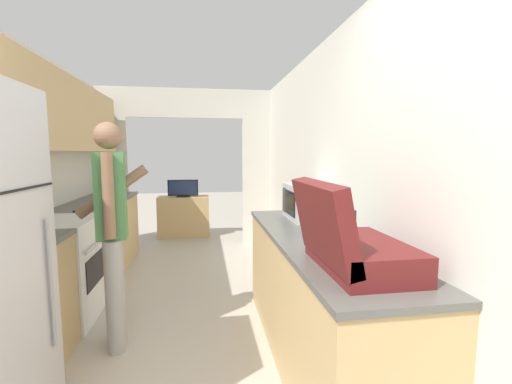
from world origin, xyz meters
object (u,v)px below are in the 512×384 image
object	(u,v)px
suitcase	(348,243)
range_oven	(58,270)
television	(183,189)
knife	(80,210)
person	(112,229)
book_stack	(322,227)
tv_cabinet	(184,216)
microwave	(306,202)

from	to	relation	value
suitcase	range_oven	bearing A→B (deg)	141.70
television	knife	distance (m)	2.67
person	suitcase	bearing A→B (deg)	-135.86
person	book_stack	distance (m)	1.57
range_oven	suitcase	size ratio (longest dim) A/B	1.61
range_oven	knife	xyz separation A→B (m)	(0.05, 0.49, 0.46)
range_oven	book_stack	world-z (taller)	range_oven
suitcase	television	bearing A→B (deg)	103.14
range_oven	tv_cabinet	size ratio (longest dim) A/B	1.18
book_stack	tv_cabinet	distance (m)	4.17
suitcase	tv_cabinet	xyz separation A→B (m)	(-1.07, 4.64, -0.69)
suitcase	microwave	distance (m)	1.33
range_oven	book_stack	xyz separation A→B (m)	(2.12, -0.90, 0.51)
tv_cabinet	microwave	bearing A→B (deg)	-69.18
range_oven	suitcase	xyz separation A→B (m)	(2.01, -1.58, 0.59)
book_stack	tv_cabinet	xyz separation A→B (m)	(-1.19, 3.95, -0.62)
television	knife	xyz separation A→B (m)	(-0.88, -2.52, 0.05)
person	knife	xyz separation A→B (m)	(-0.56, 1.00, -0.01)
range_oven	television	world-z (taller)	range_oven
suitcase	television	distance (m)	4.72
person	book_stack	xyz separation A→B (m)	(1.52, -0.39, 0.04)
knife	television	bearing A→B (deg)	100.99
suitcase	television	xyz separation A→B (m)	(-1.07, 4.60, -0.18)
book_stack	tv_cabinet	bearing A→B (deg)	106.76
suitcase	knife	bearing A→B (deg)	133.32
suitcase	tv_cabinet	world-z (taller)	suitcase
suitcase	book_stack	xyz separation A→B (m)	(0.12, 0.69, -0.07)
suitcase	book_stack	distance (m)	0.70
suitcase	knife	distance (m)	2.86
book_stack	television	size ratio (longest dim) A/B	0.60
range_oven	knife	distance (m)	0.68
tv_cabinet	knife	size ratio (longest dim) A/B	2.73
book_stack	television	bearing A→B (deg)	106.93
book_stack	television	world-z (taller)	book_stack
person	microwave	xyz separation A→B (m)	(1.59, 0.24, 0.14)
suitcase	tv_cabinet	distance (m)	4.81
microwave	television	xyz separation A→B (m)	(-1.26, 3.28, -0.20)
tv_cabinet	television	xyz separation A→B (m)	(-0.00, -0.04, 0.51)
book_stack	television	xyz separation A→B (m)	(-1.19, 3.91, -0.11)
person	television	size ratio (longest dim) A/B	3.25
person	microwave	distance (m)	1.61
suitcase	knife	world-z (taller)	suitcase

